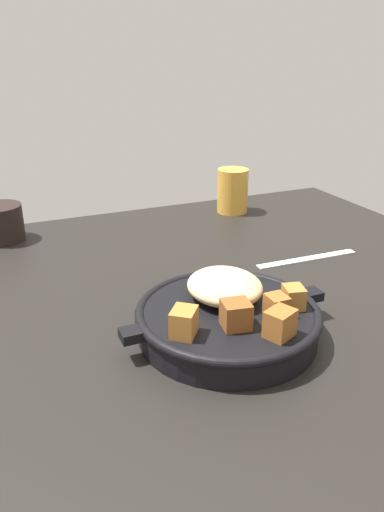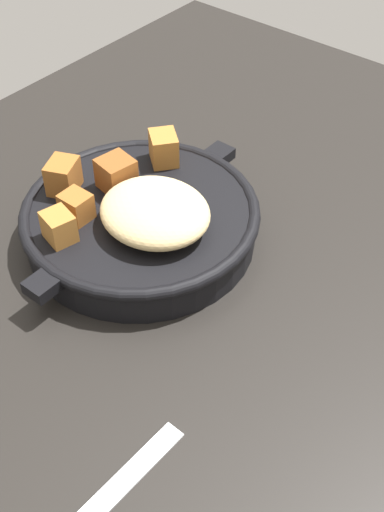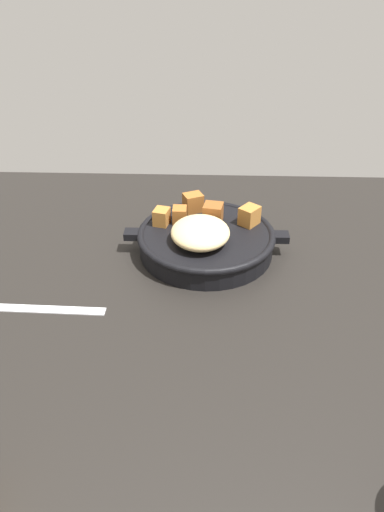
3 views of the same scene
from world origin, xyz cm
name	(u,v)px [view 2 (image 2 of 3)]	position (x,y,z in cm)	size (l,w,h in cm)	color
ground_plane	(215,323)	(0.00, 0.00, -1.20)	(99.43, 85.44, 2.40)	black
cast_iron_skillet	(141,218)	(-3.09, -11.46, 2.75)	(27.07, 22.77, 7.14)	black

